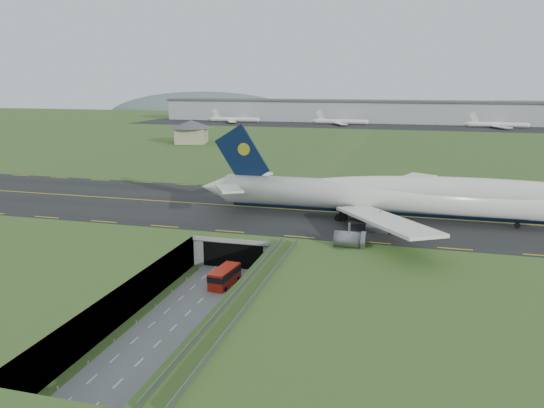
% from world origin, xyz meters
% --- Properties ---
extents(ground, '(900.00, 900.00, 0.00)m').
position_xyz_m(ground, '(0.00, 0.00, 0.00)').
color(ground, '#355622').
rests_on(ground, ground).
extents(airfield_deck, '(800.00, 800.00, 6.00)m').
position_xyz_m(airfield_deck, '(0.00, 0.00, 3.00)').
color(airfield_deck, gray).
rests_on(airfield_deck, ground).
extents(trench_road, '(12.00, 75.00, 0.20)m').
position_xyz_m(trench_road, '(0.00, -7.50, 0.10)').
color(trench_road, slate).
rests_on(trench_road, ground).
extents(taxiway, '(800.00, 44.00, 0.18)m').
position_xyz_m(taxiway, '(0.00, 33.00, 6.09)').
color(taxiway, black).
rests_on(taxiway, airfield_deck).
extents(tunnel_portal, '(17.00, 22.30, 6.00)m').
position_xyz_m(tunnel_portal, '(0.00, 16.71, 3.33)').
color(tunnel_portal, gray).
rests_on(tunnel_portal, ground).
extents(guideway, '(3.00, 53.00, 7.05)m').
position_xyz_m(guideway, '(11.00, -19.11, 5.32)').
color(guideway, '#A8A8A3').
rests_on(guideway, ground).
extents(jumbo_jet, '(95.92, 61.57, 20.36)m').
position_xyz_m(jumbo_jet, '(32.44, 29.24, 11.48)').
color(jumbo_jet, silver).
rests_on(jumbo_jet, ground).
extents(shuttle_tram, '(3.69, 7.98, 3.14)m').
position_xyz_m(shuttle_tram, '(1.45, -0.53, 1.73)').
color(shuttle_tram, red).
rests_on(shuttle_tram, ground).
extents(service_building, '(23.89, 23.89, 10.87)m').
position_xyz_m(service_building, '(-70.29, 149.70, 12.44)').
color(service_building, tan).
rests_on(service_building, ground).
extents(cargo_terminal, '(320.00, 67.00, 15.60)m').
position_xyz_m(cargo_terminal, '(-0.09, 299.41, 13.96)').
color(cargo_terminal, '#B2B2B2').
rests_on(cargo_terminal, ground).
extents(distant_hills, '(700.00, 91.00, 60.00)m').
position_xyz_m(distant_hills, '(64.38, 430.00, -4.00)').
color(distant_hills, slate).
rests_on(distant_hills, ground).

